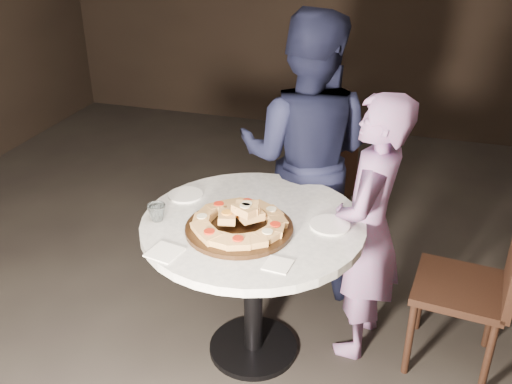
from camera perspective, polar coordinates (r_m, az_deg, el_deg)
floor at (r=3.18m, az=-1.63°, el=-15.82°), size 7.00×7.00×0.00m
table at (r=2.80m, az=-0.30°, el=-5.55°), size 1.29×1.29×0.80m
serving_board at (r=2.64m, az=-1.69°, el=-3.63°), size 0.64×0.64×0.02m
focaccia_pile at (r=2.62m, az=-1.63°, el=-2.79°), size 0.45×0.45×0.12m
plate_left at (r=2.96m, az=-7.06°, el=-0.29°), size 0.23×0.23×0.01m
plate_right at (r=2.69m, az=7.40°, el=-3.29°), size 0.22×0.22×0.01m
water_glass at (r=2.74m, az=-9.89°, el=-2.03°), size 0.10×0.10×0.08m
napkin_near at (r=2.51m, az=-9.14°, el=-5.98°), size 0.16×0.16×0.01m
napkin_far at (r=2.40m, az=2.20°, el=-7.28°), size 0.12×0.12×0.01m
chair_far at (r=3.91m, az=6.77°, el=1.23°), size 0.50×0.51×0.81m
chair_right at (r=2.99m, az=21.72°, el=-8.22°), size 0.49×0.48×0.92m
diner_navy at (r=3.32m, az=4.98°, el=3.59°), size 0.83×0.65×1.68m
diner_teal at (r=2.88m, az=11.13°, el=-3.78°), size 0.40×0.56×1.42m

